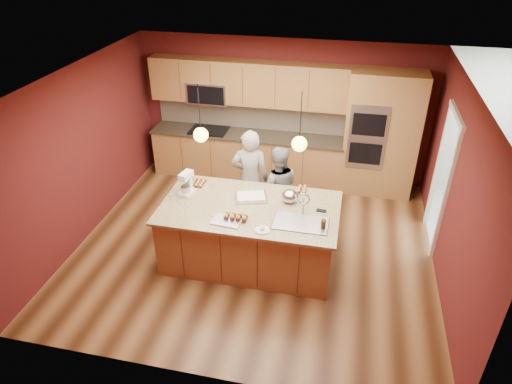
% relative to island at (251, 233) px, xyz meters
% --- Properties ---
extents(floor, '(5.50, 5.50, 0.00)m').
position_rel_island_xyz_m(floor, '(-0.01, 0.33, -0.48)').
color(floor, '#432512').
rests_on(floor, ground).
extents(ceiling, '(5.50, 5.50, 0.00)m').
position_rel_island_xyz_m(ceiling, '(-0.01, 0.33, 2.22)').
color(ceiling, white).
rests_on(ceiling, ground).
extents(wall_back, '(5.50, 0.00, 5.50)m').
position_rel_island_xyz_m(wall_back, '(-0.01, 2.83, 0.87)').
color(wall_back, '#511616').
rests_on(wall_back, ground).
extents(wall_front, '(5.50, 0.00, 5.50)m').
position_rel_island_xyz_m(wall_front, '(-0.01, -2.17, 0.87)').
color(wall_front, '#511616').
rests_on(wall_front, ground).
extents(wall_left, '(0.00, 5.00, 5.00)m').
position_rel_island_xyz_m(wall_left, '(-2.76, 0.33, 0.87)').
color(wall_left, '#511616').
rests_on(wall_left, ground).
extents(wall_right, '(0.00, 5.00, 5.00)m').
position_rel_island_xyz_m(wall_right, '(2.74, 0.33, 0.87)').
color(wall_right, '#511616').
rests_on(wall_right, ground).
extents(cabinet_run, '(3.74, 0.64, 2.30)m').
position_rel_island_xyz_m(cabinet_run, '(-0.69, 2.57, 0.50)').
color(cabinet_run, '#985B33').
rests_on(cabinet_run, floor).
extents(oven_column, '(1.30, 0.62, 2.30)m').
position_rel_island_xyz_m(oven_column, '(1.83, 2.52, 0.67)').
color(oven_column, '#985B33').
rests_on(oven_column, floor).
extents(doorway_trim, '(0.08, 1.11, 2.20)m').
position_rel_island_xyz_m(doorway_trim, '(2.72, 1.13, 0.57)').
color(doorway_trim, silver).
rests_on(doorway_trim, wall_right).
extents(pendant_left, '(0.20, 0.20, 0.80)m').
position_rel_island_xyz_m(pendant_left, '(-0.68, 0.00, 1.52)').
color(pendant_left, black).
rests_on(pendant_left, ceiling).
extents(pendant_right, '(0.20, 0.20, 0.80)m').
position_rel_island_xyz_m(pendant_right, '(0.65, 0.00, 1.52)').
color(pendant_right, black).
rests_on(pendant_right, ceiling).
extents(island, '(2.56, 1.43, 1.32)m').
position_rel_island_xyz_m(island, '(0.00, 0.00, 0.00)').
color(island, '#985B33').
rests_on(island, floor).
extents(person_left, '(0.66, 0.48, 1.70)m').
position_rel_island_xyz_m(person_left, '(-0.23, 0.97, 0.37)').
color(person_left, black).
rests_on(person_left, floor).
extents(person_right, '(0.80, 0.68, 1.46)m').
position_rel_island_xyz_m(person_right, '(0.22, 0.97, 0.25)').
color(person_right, gray).
rests_on(person_right, floor).
extents(stand_mixer, '(0.24, 0.29, 0.36)m').
position_rel_island_xyz_m(stand_mixer, '(-1.01, 0.16, 0.61)').
color(stand_mixer, white).
rests_on(stand_mixer, island).
extents(sheet_cake, '(0.55, 0.47, 0.05)m').
position_rel_island_xyz_m(sheet_cake, '(-0.05, 0.23, 0.48)').
color(sheet_cake, '#B9BBBF').
rests_on(sheet_cake, island).
extents(cooling_rack, '(0.42, 0.32, 0.02)m').
position_rel_island_xyz_m(cooling_rack, '(-0.24, -0.42, 0.47)').
color(cooling_rack, '#ABADB3').
rests_on(cooling_rack, island).
extents(mixing_bowl, '(0.24, 0.24, 0.20)m').
position_rel_island_xyz_m(mixing_bowl, '(0.52, 0.25, 0.56)').
color(mixing_bowl, '#B9BBC1').
rests_on(mixing_bowl, island).
extents(plate, '(0.20, 0.20, 0.01)m').
position_rel_island_xyz_m(plate, '(0.28, -0.53, 0.47)').
color(plate, silver).
rests_on(plate, island).
extents(tumbler, '(0.07, 0.07, 0.13)m').
position_rel_island_xyz_m(tumbler, '(1.06, -0.31, 0.53)').
color(tumbler, '#3B250F').
rests_on(tumbler, island).
extents(phone, '(0.15, 0.09, 0.01)m').
position_rel_island_xyz_m(phone, '(1.00, 0.11, 0.47)').
color(phone, black).
rests_on(phone, island).
extents(cupcakes_left, '(0.21, 0.28, 0.06)m').
position_rel_island_xyz_m(cupcakes_left, '(-0.94, 0.47, 0.49)').
color(cupcakes_left, gold).
rests_on(cupcakes_left, island).
extents(cupcakes_rack, '(0.34, 0.17, 0.08)m').
position_rel_island_xyz_m(cupcakes_rack, '(-0.12, -0.35, 0.52)').
color(cupcakes_rack, gold).
rests_on(cupcakes_rack, island).
extents(cupcakes_right, '(0.15, 0.22, 0.07)m').
position_rel_island_xyz_m(cupcakes_right, '(0.66, 0.59, 0.49)').
color(cupcakes_right, gold).
rests_on(cupcakes_right, island).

